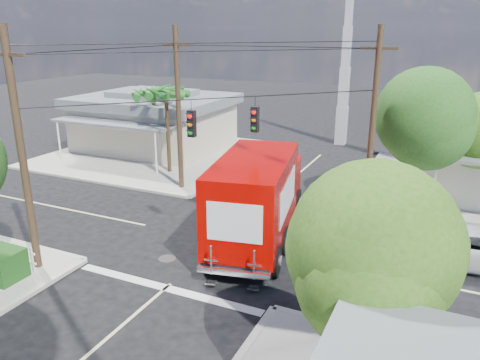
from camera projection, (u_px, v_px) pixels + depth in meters
The scene contains 12 objects.
ground at pixel (221, 241), 20.40m from camera, with size 120.00×120.00×0.00m, color black.
sidewalk_nw at pixel (156, 154), 34.12m from camera, with size 14.12×14.12×0.14m.
road_markings at pixel (204, 255), 19.13m from camera, with size 32.00×32.00×0.01m.
building_nw at pixel (154, 120), 35.27m from camera, with size 10.80×10.20×4.30m.
radio_tower at pixel (345, 72), 35.70m from camera, with size 0.80×0.80×17.00m.
tree_ne_front at pixel (422, 119), 21.86m from camera, with size 4.21×4.14×6.66m.
tree_se at pixel (354, 261), 10.09m from camera, with size 3.67×3.54×5.62m.
palm_nw_front at pixel (166, 94), 28.31m from camera, with size 3.01×3.08×5.59m.
palm_nw_back at pixel (153, 95), 30.52m from camera, with size 3.01×3.08×5.19m.
utility_poles at pixel (204, 126), 20.97m from camera, with size 12.00×10.68×9.00m.
vending_boxes at pixel (396, 202), 22.93m from camera, with size 1.90×0.50×1.10m.
delivery_truck at pixel (258, 196), 20.02m from camera, with size 4.35×9.28×3.87m.
Camera 1 is at (8.59, -16.49, 8.84)m, focal length 35.00 mm.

